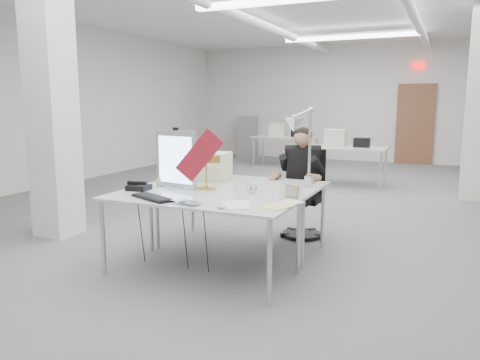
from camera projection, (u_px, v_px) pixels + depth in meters
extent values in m
cube|color=#5B5B5E|center=(286.00, 217.00, 6.73)|extent=(10.00, 14.00, 0.02)
cube|color=silver|center=(370.00, 103.00, 12.76)|extent=(10.00, 0.02, 3.20)
cube|color=silver|center=(26.00, 104.00, 8.50)|extent=(0.02, 14.00, 3.20)
cube|color=white|center=(52.00, 105.00, 5.60)|extent=(0.45, 0.45, 3.20)
cube|color=brown|center=(415.00, 124.00, 12.30)|extent=(0.95, 0.08, 2.10)
cube|color=red|center=(419.00, 66.00, 12.02)|extent=(0.32, 0.06, 0.16)
cylinder|color=silver|center=(210.00, 4.00, 6.72)|extent=(0.16, 13.60, 0.16)
cube|color=white|center=(289.00, 0.00, 6.24)|extent=(2.80, 0.14, 0.08)
cube|color=white|center=(350.00, 37.00, 9.83)|extent=(2.80, 0.14, 0.08)
cube|color=silver|center=(200.00, 198.00, 4.36)|extent=(1.80, 0.90, 0.02)
cube|color=silver|center=(240.00, 183.00, 5.17)|extent=(1.80, 0.90, 0.02)
cube|color=silver|center=(345.00, 148.00, 9.22)|extent=(1.60, 0.80, 0.02)
cube|color=silver|center=(285.00, 137.00, 12.01)|extent=(1.60, 0.80, 0.02)
cube|color=gray|center=(247.00, 137.00, 14.03)|extent=(0.45, 0.55, 1.20)
cube|color=silver|center=(176.00, 160.00, 4.76)|extent=(0.48, 0.10, 0.59)
cube|color=maroon|center=(199.00, 155.00, 4.60)|extent=(0.48, 0.14, 0.54)
cube|color=black|center=(152.00, 198.00, 4.27)|extent=(0.51, 0.34, 0.02)
imported|color=#A4A4A8|center=(182.00, 203.00, 4.04)|extent=(0.35, 0.28, 0.02)
ellipsoid|color=#B5B5BA|center=(221.00, 207.00, 3.88)|extent=(0.09, 0.06, 0.03)
cube|color=black|center=(139.00, 187.00, 4.71)|extent=(0.23, 0.21, 0.05)
cube|color=#9F8144|center=(162.00, 182.00, 4.88)|extent=(0.12, 0.09, 0.10)
cube|color=#B1864C|center=(292.00, 192.00, 4.31)|extent=(0.16, 0.09, 0.12)
cylinder|color=silver|center=(252.00, 188.00, 4.53)|extent=(0.10, 0.04, 0.10)
cube|color=white|center=(236.00, 205.00, 4.01)|extent=(0.37, 0.41, 0.01)
cube|color=#E0D786|center=(278.00, 206.00, 3.95)|extent=(0.27, 0.32, 0.01)
cube|color=silver|center=(293.00, 202.00, 4.15)|extent=(0.22, 0.20, 0.01)
cube|color=beige|center=(214.00, 166.00, 5.26)|extent=(0.37, 0.36, 0.32)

